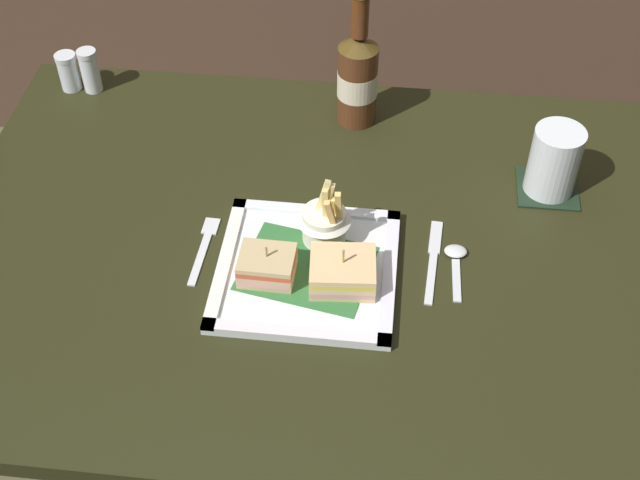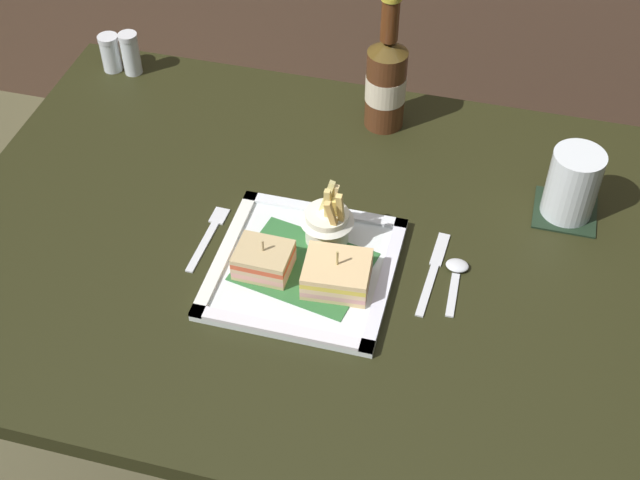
{
  "view_description": "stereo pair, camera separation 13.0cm",
  "coord_description": "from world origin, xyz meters",
  "px_view_note": "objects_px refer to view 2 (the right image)",
  "views": [
    {
      "loc": [
        0.08,
        -0.93,
        1.72
      ],
      "look_at": [
        -0.02,
        -0.03,
        0.8
      ],
      "focal_mm": 48.46,
      "sensor_mm": 36.0,
      "label": 1
    },
    {
      "loc": [
        0.21,
        -0.91,
        1.72
      ],
      "look_at": [
        -0.02,
        -0.03,
        0.8
      ],
      "focal_mm": 48.46,
      "sensor_mm": 36.0,
      "label": 2
    }
  ],
  "objects_px": {
    "sandwich_half_left": "(264,260)",
    "fries_cup": "(327,221)",
    "dining_table": "(335,296)",
    "beer_bottle": "(386,80)",
    "fork": "(209,234)",
    "pepper_shaker": "(131,56)",
    "spoon": "(456,271)",
    "water_glass": "(572,188)",
    "knife": "(434,269)",
    "sandwich_half_right": "(337,274)",
    "salt_shaker": "(111,55)",
    "square_plate": "(304,268)"
  },
  "relations": [
    {
      "from": "sandwich_half_left",
      "to": "fries_cup",
      "type": "relative_size",
      "value": 0.74
    },
    {
      "from": "dining_table",
      "to": "sandwich_half_left",
      "type": "relative_size",
      "value": 15.0
    },
    {
      "from": "beer_bottle",
      "to": "fork",
      "type": "relative_size",
      "value": 1.77
    },
    {
      "from": "fork",
      "to": "pepper_shaker",
      "type": "height_order",
      "value": "pepper_shaker"
    },
    {
      "from": "spoon",
      "to": "fries_cup",
      "type": "bearing_deg",
      "value": 177.23
    },
    {
      "from": "water_glass",
      "to": "fork",
      "type": "relative_size",
      "value": 0.81
    },
    {
      "from": "sandwich_half_left",
      "to": "knife",
      "type": "bearing_deg",
      "value": 16.63
    },
    {
      "from": "sandwich_half_left",
      "to": "fork",
      "type": "distance_m",
      "value": 0.13
    },
    {
      "from": "knife",
      "to": "spoon",
      "type": "height_order",
      "value": "spoon"
    },
    {
      "from": "sandwich_half_left",
      "to": "beer_bottle",
      "type": "bearing_deg",
      "value": 76.4
    },
    {
      "from": "sandwich_half_right",
      "to": "pepper_shaker",
      "type": "xyz_separation_m",
      "value": [
        -0.51,
        0.44,
        0.01
      ]
    },
    {
      "from": "beer_bottle",
      "to": "spoon",
      "type": "distance_m",
      "value": 0.39
    },
    {
      "from": "knife",
      "to": "salt_shaker",
      "type": "distance_m",
      "value": 0.78
    },
    {
      "from": "dining_table",
      "to": "spoon",
      "type": "bearing_deg",
      "value": -3.21
    },
    {
      "from": "fries_cup",
      "to": "fork",
      "type": "bearing_deg",
      "value": -171.58
    },
    {
      "from": "knife",
      "to": "spoon",
      "type": "bearing_deg",
      "value": 3.41
    },
    {
      "from": "spoon",
      "to": "salt_shaker",
      "type": "distance_m",
      "value": 0.81
    },
    {
      "from": "fries_cup",
      "to": "knife",
      "type": "relative_size",
      "value": 0.63
    },
    {
      "from": "dining_table",
      "to": "pepper_shaker",
      "type": "relative_size",
      "value": 14.6
    },
    {
      "from": "water_glass",
      "to": "fork",
      "type": "distance_m",
      "value": 0.58
    },
    {
      "from": "square_plate",
      "to": "beer_bottle",
      "type": "height_order",
      "value": "beer_bottle"
    },
    {
      "from": "beer_bottle",
      "to": "fries_cup",
      "type": "bearing_deg",
      "value": -94.07
    },
    {
      "from": "dining_table",
      "to": "spoon",
      "type": "relative_size",
      "value": 10.6
    },
    {
      "from": "water_glass",
      "to": "dining_table",
      "type": "bearing_deg",
      "value": -154.06
    },
    {
      "from": "square_plate",
      "to": "salt_shaker",
      "type": "xyz_separation_m",
      "value": [
        -0.5,
        0.42,
        0.03
      ]
    },
    {
      "from": "beer_bottle",
      "to": "spoon",
      "type": "relative_size",
      "value": 2.21
    },
    {
      "from": "fries_cup",
      "to": "water_glass",
      "type": "distance_m",
      "value": 0.39
    },
    {
      "from": "fries_cup",
      "to": "spoon",
      "type": "xyz_separation_m",
      "value": [
        0.2,
        -0.01,
        -0.05
      ]
    },
    {
      "from": "fries_cup",
      "to": "spoon",
      "type": "distance_m",
      "value": 0.21
    },
    {
      "from": "sandwich_half_left",
      "to": "dining_table",
      "type": "bearing_deg",
      "value": 44.01
    },
    {
      "from": "dining_table",
      "to": "water_glass",
      "type": "xyz_separation_m",
      "value": [
        0.34,
        0.17,
        0.17
      ]
    },
    {
      "from": "fork",
      "to": "pepper_shaker",
      "type": "distance_m",
      "value": 0.48
    },
    {
      "from": "fries_cup",
      "to": "water_glass",
      "type": "height_order",
      "value": "same"
    },
    {
      "from": "knife",
      "to": "spoon",
      "type": "xyz_separation_m",
      "value": [
        0.03,
        0.0,
        0.0
      ]
    },
    {
      "from": "fork",
      "to": "sandwich_half_left",
      "type": "bearing_deg",
      "value": -27.87
    },
    {
      "from": "fries_cup",
      "to": "knife",
      "type": "height_order",
      "value": "fries_cup"
    },
    {
      "from": "pepper_shaker",
      "to": "salt_shaker",
      "type": "bearing_deg",
      "value": -180.0
    },
    {
      "from": "square_plate",
      "to": "fork",
      "type": "bearing_deg",
      "value": 167.49
    },
    {
      "from": "dining_table",
      "to": "salt_shaker",
      "type": "bearing_deg",
      "value": 146.27
    },
    {
      "from": "fries_cup",
      "to": "salt_shaker",
      "type": "xyz_separation_m",
      "value": [
        -0.52,
        0.36,
        -0.02
      ]
    },
    {
      "from": "water_glass",
      "to": "spoon",
      "type": "relative_size",
      "value": 1.0
    },
    {
      "from": "fork",
      "to": "knife",
      "type": "height_order",
      "value": "same"
    },
    {
      "from": "square_plate",
      "to": "sandwich_half_left",
      "type": "bearing_deg",
      "value": -159.33
    },
    {
      "from": "water_glass",
      "to": "pepper_shaker",
      "type": "height_order",
      "value": "water_glass"
    },
    {
      "from": "beer_bottle",
      "to": "salt_shaker",
      "type": "height_order",
      "value": "beer_bottle"
    },
    {
      "from": "water_glass",
      "to": "salt_shaker",
      "type": "height_order",
      "value": "water_glass"
    },
    {
      "from": "knife",
      "to": "spoon",
      "type": "relative_size",
      "value": 1.51
    },
    {
      "from": "sandwich_half_left",
      "to": "pepper_shaker",
      "type": "relative_size",
      "value": 0.97
    },
    {
      "from": "water_glass",
      "to": "knife",
      "type": "xyz_separation_m",
      "value": [
        -0.19,
        -0.18,
        -0.05
      ]
    },
    {
      "from": "fries_cup",
      "to": "water_glass",
      "type": "bearing_deg",
      "value": 25.2
    }
  ]
}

